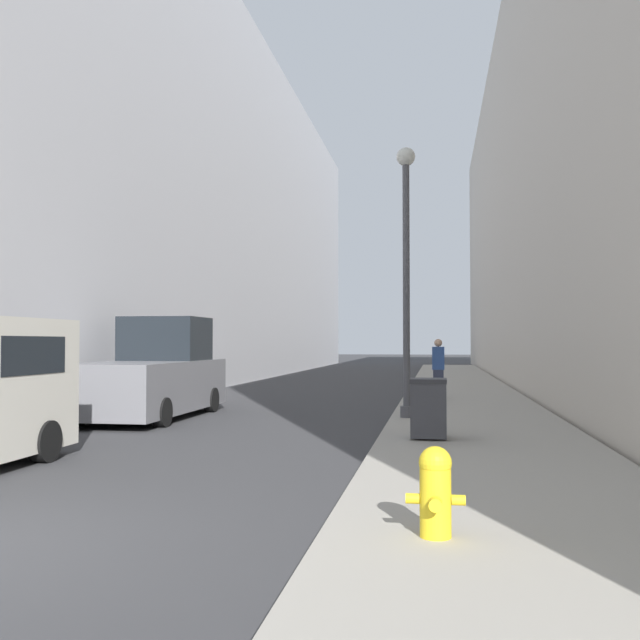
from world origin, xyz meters
TOP-DOWN VIEW (x-y plane):
  - sidewalk_right at (5.30, 18.00)m, footprint 3.74×60.00m
  - building_left_glass at (-10.03, 26.00)m, footprint 12.00×60.00m
  - fire_hydrant at (4.45, 0.71)m, footprint 0.51×0.40m
  - trash_bin at (4.32, 7.03)m, footprint 0.63×0.67m
  - lamppost at (3.80, 10.48)m, footprint 0.42×0.42m
  - pickup_truck at (-2.35, 10.96)m, footprint 2.19×5.44m
  - pedestrian_on_sidewalk at (4.51, 15.88)m, footprint 0.36×0.23m

SIDE VIEW (x-z plane):
  - sidewalk_right at x=5.30m, z-range 0.00..0.15m
  - fire_hydrant at x=4.45m, z-range 0.17..0.95m
  - trash_bin at x=4.32m, z-range 0.17..1.21m
  - pickup_truck at x=-2.35m, z-range -0.23..2.23m
  - pedestrian_on_sidewalk at x=4.51m, z-range 0.16..1.93m
  - lamppost at x=3.80m, z-range 0.68..6.76m
  - building_left_glass at x=-10.03m, z-range 0.00..17.06m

